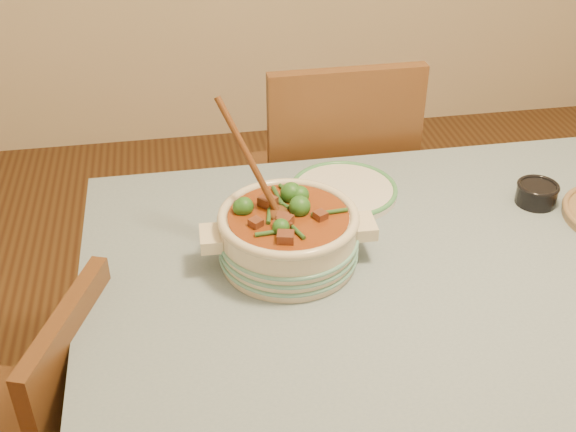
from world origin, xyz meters
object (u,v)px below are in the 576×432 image
at_px(chair_left, 48,426).
at_px(stew_casserole, 288,232).
at_px(condiment_bowl, 537,192).
at_px(chair_far, 333,180).
at_px(dining_table, 443,294).
at_px(white_plate, 344,190).

bearing_deg(chair_left, stew_casserole, 123.47).
bearing_deg(condiment_bowl, chair_far, 128.26).
relative_size(condiment_bowl, chair_left, 0.14).
bearing_deg(condiment_bowl, dining_table, -146.42).
bearing_deg(chair_left, white_plate, 137.54).
distance_m(condiment_bowl, chair_far, 0.70).
bearing_deg(condiment_bowl, stew_casserole, -168.72).
height_order(dining_table, chair_left, chair_left).
bearing_deg(white_plate, dining_table, -63.84).
bearing_deg(chair_far, chair_left, 42.76).
bearing_deg(stew_casserole, dining_table, -11.66).
distance_m(dining_table, chair_left, 0.96).
height_order(stew_casserole, condiment_bowl, stew_casserole).
height_order(white_plate, chair_left, chair_left).
height_order(condiment_bowl, chair_left, same).
height_order(white_plate, condiment_bowl, condiment_bowl).
height_order(stew_casserole, white_plate, stew_casserole).
bearing_deg(chair_far, white_plate, 79.46).
distance_m(dining_table, condiment_bowl, 0.40).
relative_size(stew_casserole, white_plate, 1.41).
bearing_deg(dining_table, chair_left, -176.26).
distance_m(dining_table, chair_far, 0.75).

